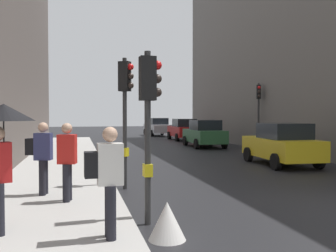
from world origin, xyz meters
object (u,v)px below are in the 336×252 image
car_yellow_taxi (282,144)px  pedestrian_with_umbrella (2,132)px  car_red_sedan (184,129)px  pedestrian_in_red_jacket (67,158)px  car_green_estate (204,134)px  traffic_light_mid_street (259,104)px  pedestrian_with_black_backpack (107,175)px  warning_sign_triangle (167,221)px  traffic_light_near_right (125,99)px  traffic_light_near_left (149,105)px  traffic_light_far_median (148,111)px  car_silver_hatchback (157,127)px  pedestrian_with_grey_backpack (41,154)px

car_yellow_taxi → pedestrian_with_umbrella: bearing=-141.2°
car_red_sedan → pedestrian_in_red_jacket: size_ratio=2.38×
pedestrian_with_umbrella → car_yellow_taxi: bearing=38.8°
car_green_estate → traffic_light_mid_street: bearing=-45.3°
car_yellow_taxi → pedestrian_with_black_backpack: bearing=-133.4°
warning_sign_triangle → car_yellow_taxi: bearing=49.9°
car_green_estate → car_red_sedan: 6.74m
traffic_light_near_right → warning_sign_triangle: bearing=-88.3°
traffic_light_near_left → car_yellow_taxi: bearing=45.7°
traffic_light_mid_street → pedestrian_in_red_jacket: 16.23m
traffic_light_far_median → car_red_sedan: (3.15, 0.66, -1.54)m
car_green_estate → car_red_sedan: same height
traffic_light_near_right → car_silver_hatchback: (6.43, 26.34, -1.69)m
car_silver_hatchback → pedestrian_with_grey_backpack: bearing=-107.5°
traffic_light_far_median → car_green_estate: 6.78m
traffic_light_mid_street → traffic_light_near_left: size_ratio=1.20×
car_green_estate → pedestrian_in_red_jacket: bearing=-119.5°
traffic_light_far_median → car_silver_hatchback: size_ratio=0.81×
car_silver_hatchback → car_green_estate: (0.25, -13.67, 0.00)m
traffic_light_far_median → pedestrian_with_black_backpack: (-4.93, -23.47, -1.26)m
pedestrian_with_grey_backpack → pedestrian_with_black_backpack: same height
car_red_sedan → pedestrian_with_grey_backpack: size_ratio=2.38×
traffic_light_near_left → pedestrian_with_black_backpack: bearing=-127.7°
traffic_light_mid_street → warning_sign_triangle: size_ratio=6.13×
traffic_light_far_median → car_yellow_taxi: bearing=-79.1°
pedestrian_in_red_jacket → traffic_light_near_left: bearing=-47.2°
traffic_light_near_right → traffic_light_mid_street: (9.22, 10.12, 0.18)m
car_green_estate → pedestrian_with_umbrella: 19.15m
warning_sign_triangle → car_green_estate: bearing=69.2°
car_silver_hatchback → car_green_estate: bearing=-88.9°
pedestrian_in_red_jacket → car_red_sedan: bearing=67.6°
car_yellow_taxi → pedestrian_with_black_backpack: 11.44m
car_red_sedan → pedestrian_with_grey_backpack: 22.49m
traffic_light_mid_street → pedestrian_with_umbrella: bearing=-129.6°
traffic_light_far_median → warning_sign_triangle: bearing=-99.5°
car_yellow_taxi → pedestrian_with_grey_backpack: 10.27m
pedestrian_with_grey_backpack → pedestrian_with_black_backpack: 3.92m
traffic_light_mid_street → pedestrian_with_grey_backpack: 16.03m
pedestrian_in_red_jacket → car_yellow_taxi: bearing=32.6°
car_yellow_taxi → traffic_light_mid_street: bearing=71.1°
pedestrian_with_grey_backpack → pedestrian_with_black_backpack: (1.31, -3.70, 0.00)m
traffic_light_near_right → pedestrian_with_umbrella: traffic_light_near_right is taller
car_green_estate → traffic_light_near_left: bearing=-112.3°
traffic_light_mid_street → traffic_light_near_left: bearing=-123.9°
traffic_light_far_median → car_red_sedan: 3.57m
pedestrian_with_umbrella → traffic_light_near_right: bearing=58.1°
traffic_light_mid_street → traffic_light_far_median: size_ratio=1.14×
pedestrian_with_black_backpack → traffic_light_far_median: bearing=78.1°
traffic_light_mid_street → car_green_estate: traffic_light_mid_street is taller
traffic_light_near_right → pedestrian_with_umbrella: (-2.54, -4.08, -0.72)m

